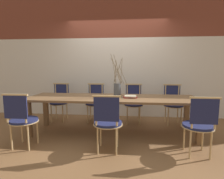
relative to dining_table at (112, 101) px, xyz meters
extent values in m
plane|color=brown|center=(0.00, 0.00, -0.65)|extent=(16.00, 16.00, 0.00)
cube|color=beige|center=(0.00, 1.30, 0.37)|extent=(12.00, 0.06, 2.05)
cube|color=brown|center=(0.00, 1.30, 1.97)|extent=(12.00, 0.06, 1.15)
cube|color=brown|center=(0.00, 0.00, 0.06)|extent=(3.25, 0.89, 0.04)
cube|color=brown|center=(-1.52, -0.34, -0.31)|extent=(0.09, 0.09, 0.69)
cube|color=brown|center=(1.52, -0.34, -0.31)|extent=(0.09, 0.09, 0.69)
cube|color=brown|center=(-1.52, 0.34, -0.31)|extent=(0.09, 0.09, 0.69)
cube|color=brown|center=(1.52, 0.34, -0.31)|extent=(0.09, 0.09, 0.69)
cylinder|color=#1E234C|center=(-1.37, -0.70, -0.20)|extent=(0.43, 0.43, 0.04)
cylinder|color=tan|center=(-1.37, -0.70, -0.22)|extent=(0.46, 0.46, 0.01)
cylinder|color=tan|center=(-1.52, -0.56, -0.43)|extent=(0.03, 0.03, 0.43)
cylinder|color=tan|center=(-1.23, -0.56, -0.43)|extent=(0.03, 0.03, 0.43)
cylinder|color=tan|center=(-1.52, -0.84, -0.43)|extent=(0.03, 0.03, 0.43)
cylinder|color=tan|center=(-1.23, -0.84, -0.43)|extent=(0.03, 0.03, 0.43)
cylinder|color=tan|center=(-1.53, -0.88, 0.04)|extent=(0.03, 0.03, 0.44)
cylinder|color=tan|center=(-1.22, -0.88, 0.04)|extent=(0.03, 0.03, 0.44)
cube|color=#1E234C|center=(-1.37, -0.89, 0.06)|extent=(0.37, 0.02, 0.35)
cube|color=tan|center=(-1.37, -0.88, 0.24)|extent=(0.41, 0.03, 0.03)
cylinder|color=#1E234C|center=(0.01, -0.70, -0.20)|extent=(0.43, 0.43, 0.04)
cylinder|color=tan|center=(0.01, -0.70, -0.22)|extent=(0.46, 0.46, 0.01)
cylinder|color=tan|center=(-0.13, -0.56, -0.43)|extent=(0.03, 0.03, 0.43)
cylinder|color=tan|center=(0.15, -0.56, -0.43)|extent=(0.03, 0.03, 0.43)
cylinder|color=tan|center=(-0.13, -0.84, -0.43)|extent=(0.03, 0.03, 0.43)
cylinder|color=tan|center=(0.15, -0.84, -0.43)|extent=(0.03, 0.03, 0.43)
cylinder|color=tan|center=(-0.15, -0.88, 0.04)|extent=(0.03, 0.03, 0.44)
cylinder|color=tan|center=(0.16, -0.88, 0.04)|extent=(0.03, 0.03, 0.44)
cube|color=#1E234C|center=(0.01, -0.89, 0.06)|extent=(0.37, 0.02, 0.35)
cube|color=tan|center=(0.01, -0.88, 0.24)|extent=(0.41, 0.03, 0.03)
cylinder|color=#1E234C|center=(1.35, -0.70, -0.20)|extent=(0.43, 0.43, 0.04)
cylinder|color=tan|center=(1.35, -0.70, -0.22)|extent=(0.46, 0.46, 0.01)
cylinder|color=tan|center=(1.21, -0.56, -0.43)|extent=(0.03, 0.03, 0.43)
cylinder|color=tan|center=(1.49, -0.56, -0.43)|extent=(0.03, 0.03, 0.43)
cylinder|color=tan|center=(1.21, -0.84, -0.43)|extent=(0.03, 0.03, 0.43)
cylinder|color=tan|center=(1.49, -0.84, -0.43)|extent=(0.03, 0.03, 0.43)
cylinder|color=tan|center=(1.19, -0.88, 0.04)|extent=(0.03, 0.03, 0.44)
cylinder|color=tan|center=(1.50, -0.88, 0.04)|extent=(0.03, 0.03, 0.44)
cube|color=#1E234C|center=(1.35, -0.89, 0.06)|extent=(0.37, 0.02, 0.35)
cube|color=tan|center=(1.35, -0.88, 0.24)|extent=(0.41, 0.03, 0.03)
cylinder|color=#1E234C|center=(-1.36, 0.70, -0.20)|extent=(0.43, 0.43, 0.04)
cylinder|color=tan|center=(-1.36, 0.70, -0.22)|extent=(0.46, 0.46, 0.01)
cylinder|color=tan|center=(-1.22, 0.56, -0.43)|extent=(0.03, 0.03, 0.43)
cylinder|color=tan|center=(-1.50, 0.56, -0.43)|extent=(0.03, 0.03, 0.43)
cylinder|color=tan|center=(-1.22, 0.84, -0.43)|extent=(0.03, 0.03, 0.43)
cylinder|color=tan|center=(-1.50, 0.84, -0.43)|extent=(0.03, 0.03, 0.43)
cylinder|color=tan|center=(-1.21, 0.88, 0.04)|extent=(0.03, 0.03, 0.44)
cylinder|color=tan|center=(-1.51, 0.88, 0.04)|extent=(0.03, 0.03, 0.44)
cube|color=#1E234C|center=(-1.36, 0.89, 0.06)|extent=(0.37, 0.02, 0.35)
cube|color=tan|center=(-1.36, 0.88, 0.24)|extent=(0.41, 0.03, 0.03)
cylinder|color=#1E234C|center=(-0.48, 0.70, -0.20)|extent=(0.43, 0.43, 0.04)
cylinder|color=tan|center=(-0.48, 0.70, -0.22)|extent=(0.46, 0.46, 0.01)
cylinder|color=tan|center=(-0.34, 0.56, -0.43)|extent=(0.03, 0.03, 0.43)
cylinder|color=tan|center=(-0.62, 0.56, -0.43)|extent=(0.03, 0.03, 0.43)
cylinder|color=tan|center=(-0.34, 0.84, -0.43)|extent=(0.03, 0.03, 0.43)
cylinder|color=tan|center=(-0.62, 0.84, -0.43)|extent=(0.03, 0.03, 0.43)
cylinder|color=tan|center=(-0.33, 0.88, 0.04)|extent=(0.03, 0.03, 0.44)
cylinder|color=tan|center=(-0.63, 0.88, 0.04)|extent=(0.03, 0.03, 0.44)
cube|color=#1E234C|center=(-0.48, 0.89, 0.06)|extent=(0.37, 0.02, 0.35)
cube|color=tan|center=(-0.48, 0.88, 0.24)|extent=(0.41, 0.03, 0.03)
cylinder|color=#1E234C|center=(0.43, 0.70, -0.20)|extent=(0.43, 0.43, 0.04)
cylinder|color=tan|center=(0.43, 0.70, -0.22)|extent=(0.46, 0.46, 0.01)
cylinder|color=tan|center=(0.57, 0.56, -0.43)|extent=(0.03, 0.03, 0.43)
cylinder|color=tan|center=(0.29, 0.56, -0.43)|extent=(0.03, 0.03, 0.43)
cylinder|color=tan|center=(0.57, 0.84, -0.43)|extent=(0.03, 0.03, 0.43)
cylinder|color=tan|center=(0.29, 0.84, -0.43)|extent=(0.03, 0.03, 0.43)
cylinder|color=tan|center=(0.58, 0.88, 0.04)|extent=(0.03, 0.03, 0.44)
cylinder|color=tan|center=(0.28, 0.88, 0.04)|extent=(0.03, 0.03, 0.44)
cube|color=#1E234C|center=(0.43, 0.89, 0.06)|extent=(0.37, 0.02, 0.35)
cube|color=tan|center=(0.43, 0.88, 0.24)|extent=(0.41, 0.03, 0.03)
cylinder|color=#1E234C|center=(1.34, 0.70, -0.20)|extent=(0.43, 0.43, 0.04)
cylinder|color=tan|center=(1.34, 0.70, -0.22)|extent=(0.46, 0.46, 0.01)
cylinder|color=tan|center=(1.48, 0.56, -0.43)|extent=(0.03, 0.03, 0.43)
cylinder|color=tan|center=(1.20, 0.56, -0.43)|extent=(0.03, 0.03, 0.43)
cylinder|color=tan|center=(1.48, 0.84, -0.43)|extent=(0.03, 0.03, 0.43)
cylinder|color=tan|center=(1.20, 0.84, -0.43)|extent=(0.03, 0.03, 0.43)
cylinder|color=tan|center=(1.49, 0.88, 0.04)|extent=(0.03, 0.03, 0.44)
cylinder|color=tan|center=(1.19, 0.88, 0.04)|extent=(0.03, 0.03, 0.44)
cube|color=#1E234C|center=(1.34, 0.89, 0.06)|extent=(0.37, 0.02, 0.35)
cube|color=tan|center=(1.34, 0.88, 0.24)|extent=(0.41, 0.03, 0.03)
cylinder|color=#4C5156|center=(0.10, 0.09, 0.21)|extent=(0.14, 0.14, 0.26)
cylinder|color=brown|center=(0.11, 0.04, 0.56)|extent=(0.09, 0.05, 0.44)
cylinder|color=brown|center=(0.04, 0.04, 0.58)|extent=(0.10, 0.12, 0.48)
cylinder|color=brown|center=(0.10, 0.16, 0.57)|extent=(0.16, 0.01, 0.47)
cylinder|color=brown|center=(0.11, 0.01, 0.61)|extent=(0.17, 0.04, 0.55)
cylinder|color=brown|center=(0.17, 0.10, 0.59)|extent=(0.04, 0.17, 0.50)
cylinder|color=brown|center=(0.05, 0.10, 0.51)|extent=(0.03, 0.11, 0.35)
cylinder|color=brown|center=(0.11, -0.04, 0.58)|extent=(0.25, 0.03, 0.49)
cylinder|color=brown|center=(0.07, -0.01, 0.62)|extent=(0.20, 0.06, 0.57)
cylinder|color=brown|center=(0.06, 0.09, 0.53)|extent=(0.01, 0.08, 0.38)
cylinder|color=brown|center=(0.21, 0.02, 0.51)|extent=(0.15, 0.23, 0.35)
cube|color=maroon|center=(0.35, -0.01, 0.09)|extent=(0.27, 0.20, 0.02)
cube|color=beige|center=(0.35, -0.02, 0.11)|extent=(0.23, 0.21, 0.02)
camera|label=1|loc=(0.32, -3.30, 0.67)|focal=28.00mm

